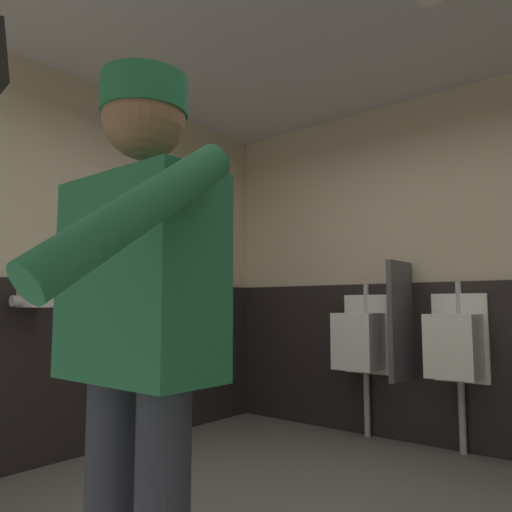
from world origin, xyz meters
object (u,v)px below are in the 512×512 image
urinal_middle (455,345)px  person (137,320)px  hand_dryer (35,286)px  urinal_left (361,340)px

urinal_middle → person: bearing=-89.3°
person → hand_dryer: size_ratio=6.10×
urinal_left → hand_dryer: bearing=-120.4°
urinal_left → hand_dryer: (-1.24, -2.11, 0.41)m
hand_dryer → person: bearing=-19.8°
urinal_left → urinal_middle: bearing=0.0°
urinal_middle → person: size_ratio=0.73×
hand_dryer → urinal_left: bearing=59.6°
urinal_middle → hand_dryer: size_ratio=4.43×
urinal_left → person: bearing=-74.6°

